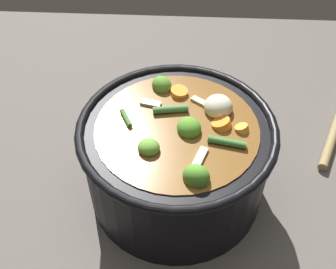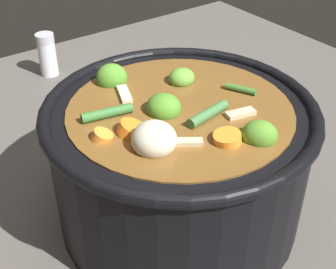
{
  "view_description": "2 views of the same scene",
  "coord_description": "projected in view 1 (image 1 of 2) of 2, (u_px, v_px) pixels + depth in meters",
  "views": [
    {
      "loc": [
        0.01,
        -0.42,
        0.57
      ],
      "look_at": [
        -0.01,
        0.02,
        0.12
      ],
      "focal_mm": 44.6,
      "sensor_mm": 36.0,
      "label": 1
    },
    {
      "loc": [
        0.25,
        0.33,
        0.4
      ],
      "look_at": [
        0.02,
        -0.0,
        0.12
      ],
      "focal_mm": 49.99,
      "sensor_mm": 36.0,
      "label": 2
    }
  ],
  "objects": [
    {
      "name": "ground_plane",
      "position": [
        176.0,
        188.0,
        0.7
      ],
      "size": [
        1.1,
        1.1,
        0.0
      ],
      "primitive_type": "plane",
      "color": "#514C47"
    },
    {
      "name": "cooking_pot",
      "position": [
        177.0,
        158.0,
        0.65
      ],
      "size": [
        0.29,
        0.29,
        0.17
      ],
      "color": "black",
      "rests_on": "ground_plane"
    }
  ]
}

